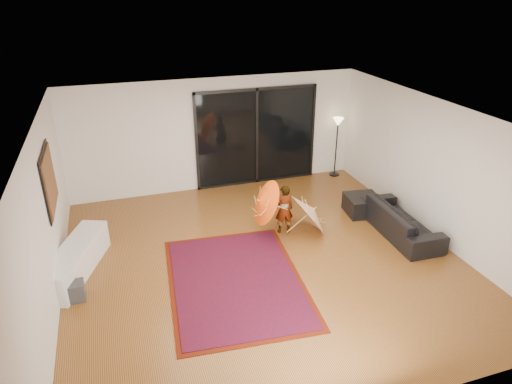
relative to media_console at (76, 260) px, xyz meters
name	(u,v)px	position (x,y,z in m)	size (l,w,h in m)	color
floor	(264,259)	(3.25, -0.62, -0.27)	(7.00, 7.00, 0.00)	#955829
ceiling	(265,117)	(3.25, -0.62, 2.43)	(7.00, 7.00, 0.00)	white
wall_back	(216,134)	(3.25, 2.88, 1.08)	(7.00, 7.00, 0.00)	silver
wall_front	(371,326)	(3.25, -4.12, 1.08)	(7.00, 7.00, 0.00)	silver
wall_left	(45,224)	(-0.25, -0.62, 1.08)	(7.00, 7.00, 0.00)	silver
wall_right	(434,170)	(6.75, -0.62, 1.08)	(7.00, 7.00, 0.00)	silver
sliding_door	(257,137)	(4.25, 2.85, 0.93)	(3.06, 0.07, 2.40)	black
painting	(49,180)	(-0.21, 0.38, 1.38)	(0.04, 1.28, 1.08)	black
media_console	(76,260)	(0.00, 0.00, 0.00)	(0.48, 1.92, 0.53)	white
speaker	(76,291)	(0.00, -0.77, -0.11)	(0.27, 0.27, 0.31)	#424244
persian_rug	(236,281)	(2.58, -1.11, -0.26)	(2.50, 3.31, 0.02)	#4F1306
sofa	(401,220)	(6.20, -0.56, 0.03)	(2.02, 0.79, 0.59)	black
ottoman	(362,205)	(5.93, 0.47, -0.07)	(0.70, 0.70, 0.40)	black
floor_lamp	(338,130)	(6.35, 2.63, 0.96)	(0.27, 0.27, 1.55)	black
child	(284,209)	(3.97, 0.22, 0.25)	(0.38, 0.25, 1.04)	#999999
parasol_orange	(259,205)	(3.42, 0.17, 0.47)	(0.55, 0.92, 0.91)	#FB500D
parasol_white	(314,209)	(4.57, 0.07, 0.24)	(0.76, 1.00, 1.00)	silver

